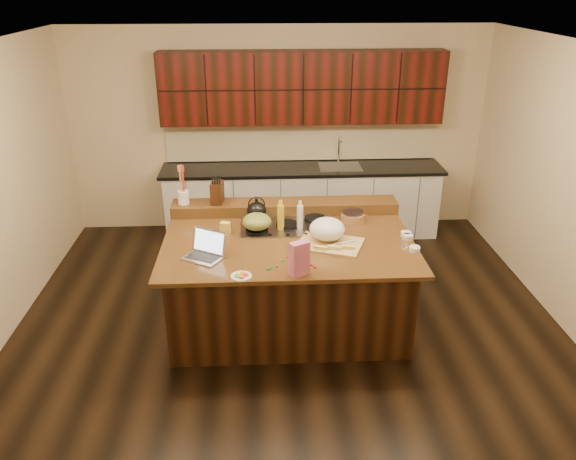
{
  "coord_description": "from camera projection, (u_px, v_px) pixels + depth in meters",
  "views": [
    {
      "loc": [
        -0.26,
        -4.87,
        3.23
      ],
      "look_at": [
        0.0,
        0.05,
        1.0
      ],
      "focal_mm": 35.0,
      "sensor_mm": 36.0,
      "label": 1
    }
  ],
  "objects": [
    {
      "name": "gumdrop_3",
      "position": [
        277.0,
        266.0,
        4.88
      ],
      "size": [
        0.02,
        0.02,
        0.02
      ],
      "primitive_type": "ellipsoid",
      "color": "#198C26",
      "rests_on": "island"
    },
    {
      "name": "gumdrop_6",
      "position": [
        294.0,
        259.0,
        5.0
      ],
      "size": [
        0.02,
        0.02,
        0.02
      ],
      "primitive_type": "ellipsoid",
      "color": "red",
      "rests_on": "island"
    },
    {
      "name": "kettle",
      "position": [
        257.0,
        210.0,
        5.72
      ],
      "size": [
        0.24,
        0.24,
        0.18
      ],
      "primitive_type": "ellipsoid",
      "rotation": [
        0.0,
        0.0,
        0.26
      ],
      "color": "black",
      "rests_on": "cooktop"
    },
    {
      "name": "gumdrop_4",
      "position": [
        315.0,
        267.0,
        4.86
      ],
      "size": [
        0.02,
        0.02,
        0.02
      ],
      "primitive_type": "ellipsoid",
      "color": "red",
      "rests_on": "island"
    },
    {
      "name": "gumdrop_2",
      "position": [
        297.0,
        267.0,
        4.86
      ],
      "size": [
        0.02,
        0.02,
        0.02
      ],
      "primitive_type": "ellipsoid",
      "color": "red",
      "rests_on": "island"
    },
    {
      "name": "room",
      "position": [
        288.0,
        198.0,
        5.22
      ],
      "size": [
        5.52,
        5.02,
        2.72
      ],
      "color": "black",
      "rests_on": "ground"
    },
    {
      "name": "package_box",
      "position": [
        225.0,
        228.0,
        5.48
      ],
      "size": [
        0.1,
        0.09,
        0.13
      ],
      "primitive_type": "cube",
      "rotation": [
        0.0,
        0.0,
        -0.26
      ],
      "color": "#E1CA4F",
      "rests_on": "island"
    },
    {
      "name": "ramekin_c",
      "position": [
        406.0,
        234.0,
        5.46
      ],
      "size": [
        0.12,
        0.12,
        0.04
      ],
      "primitive_type": "cylinder",
      "rotation": [
        0.0,
        0.0,
        -0.25
      ],
      "color": "white",
      "rests_on": "island"
    },
    {
      "name": "gumdrop_9",
      "position": [
        271.0,
        268.0,
        4.85
      ],
      "size": [
        0.02,
        0.02,
        0.02
      ],
      "primitive_type": "ellipsoid",
      "color": "#198C26",
      "rests_on": "island"
    },
    {
      "name": "strainer_bowl",
      "position": [
        353.0,
        218.0,
        5.77
      ],
      "size": [
        0.31,
        0.31,
        0.09
      ],
      "primitive_type": "cylinder",
      "rotation": [
        0.0,
        0.0,
        0.36
      ],
      "color": "#996B3F",
      "rests_on": "island"
    },
    {
      "name": "pink_bag",
      "position": [
        299.0,
        259.0,
        4.71
      ],
      "size": [
        0.18,
        0.15,
        0.3
      ],
      "primitive_type": "cube",
      "rotation": [
        0.0,
        0.0,
        0.5
      ],
      "color": "#C65D7D",
      "rests_on": "island"
    },
    {
      "name": "kitchen_timer",
      "position": [
        405.0,
        243.0,
        5.26
      ],
      "size": [
        0.09,
        0.09,
        0.07
      ],
      "primitive_type": "cone",
      "rotation": [
        0.0,
        0.0,
        -0.16
      ],
      "color": "silver",
      "rests_on": "island"
    },
    {
      "name": "ramekin_a",
      "position": [
        415.0,
        249.0,
        5.16
      ],
      "size": [
        0.11,
        0.11,
        0.04
      ],
      "primitive_type": "cylinder",
      "rotation": [
        0.0,
        0.0,
        -0.13
      ],
      "color": "white",
      "rests_on": "island"
    },
    {
      "name": "laptop",
      "position": [
        206.0,
        250.0,
        5.05
      ],
      "size": [
        0.42,
        0.4,
        0.23
      ],
      "rotation": [
        0.0,
        0.0,
        -0.53
      ],
      "color": "#B7B7BC",
      "rests_on": "island"
    },
    {
      "name": "gumdrop_1",
      "position": [
        267.0,
        268.0,
        4.85
      ],
      "size": [
        0.02,
        0.02,
        0.02
      ],
      "primitive_type": "ellipsoid",
      "color": "#198C26",
      "rests_on": "island"
    },
    {
      "name": "cooktop",
      "position": [
        287.0,
        226.0,
        5.66
      ],
      "size": [
        0.92,
        0.52,
        0.05
      ],
      "color": "gray",
      "rests_on": "island"
    },
    {
      "name": "back_counter",
      "position": [
        302.0,
        163.0,
        7.41
      ],
      "size": [
        3.7,
        0.66,
        2.4
      ],
      "color": "silver",
      "rests_on": "ground"
    },
    {
      "name": "utensil_crock",
      "position": [
        183.0,
        197.0,
        5.9
      ],
      "size": [
        0.13,
        0.13,
        0.14
      ],
      "primitive_type": "cylinder",
      "rotation": [
        0.0,
        0.0,
        -0.1
      ],
      "color": "white",
      "rests_on": "back_ledge"
    },
    {
      "name": "gumdrop_7",
      "position": [
        269.0,
        269.0,
        4.83
      ],
      "size": [
        0.02,
        0.02,
        0.02
      ],
      "primitive_type": "ellipsoid",
      "color": "#198C26",
      "rests_on": "island"
    },
    {
      "name": "candy_plate",
      "position": [
        241.0,
        276.0,
        4.73
      ],
      "size": [
        0.18,
        0.18,
        0.01
      ],
      "primitive_type": "cylinder",
      "rotation": [
        0.0,
        0.0,
        0.01
      ],
      "color": "white",
      "rests_on": "island"
    },
    {
      "name": "oil_bottle",
      "position": [
        281.0,
        218.0,
        5.54
      ],
      "size": [
        0.08,
        0.08,
        0.27
      ],
      "primitive_type": "cylinder",
      "rotation": [
        0.0,
        0.0,
        0.23
      ],
      "color": "gold",
      "rests_on": "island"
    },
    {
      "name": "back_ledge",
      "position": [
        285.0,
        207.0,
        6.01
      ],
      "size": [
        2.4,
        0.3,
        0.12
      ],
      "primitive_type": "cube",
      "color": "black",
      "rests_on": "island"
    },
    {
      "name": "knife_block",
      "position": [
        217.0,
        193.0,
        5.9
      ],
      "size": [
        0.14,
        0.2,
        0.23
      ],
      "primitive_type": "cube",
      "rotation": [
        0.0,
        0.0,
        -0.14
      ],
      "color": "black",
      "rests_on": "back_ledge"
    },
    {
      "name": "island",
      "position": [
        288.0,
        281.0,
        5.59
      ],
      "size": [
        2.4,
        1.6,
        0.92
      ],
      "color": "black",
      "rests_on": "ground"
    },
    {
      "name": "gumdrop_0",
      "position": [
        288.0,
        257.0,
        5.05
      ],
      "size": [
        0.02,
        0.02,
        0.02
      ],
      "primitive_type": "ellipsoid",
      "color": "red",
      "rests_on": "island"
    },
    {
      "name": "green_bowl",
      "position": [
        257.0,
        222.0,
        5.49
      ],
      "size": [
        0.32,
        0.32,
        0.16
      ],
      "primitive_type": "ellipsoid",
      "rotation": [
        0.0,
        0.0,
        -0.13
      ],
      "color": "olive",
      "rests_on": "cooktop"
    },
    {
      "name": "wooden_tray",
      "position": [
        328.0,
        232.0,
        5.3
      ],
      "size": [
        0.7,
        0.6,
        0.24
      ],
      "rotation": [
        0.0,
        0.0,
        -0.37
      ],
      "color": "tan",
      "rests_on": "island"
    },
    {
      "name": "ramekin_b",
      "position": [
        408.0,
        237.0,
        5.4
      ],
      "size": [
        0.12,
        0.12,
        0.04
      ],
      "primitive_type": "cylinder",
      "rotation": [
        0.0,
        0.0,
        0.18
      ],
      "color": "white",
      "rests_on": "island"
    },
    {
      "name": "vinegar_bottle",
      "position": [
        300.0,
        217.0,
        5.58
      ],
      "size": [
        0.08,
        0.08,
        0.25
      ],
      "primitive_type": "cylinder",
      "rotation": [
        0.0,
        0.0,
        0.22
      ],
      "color": "silver",
      "rests_on": "island"
    },
    {
      "name": "gumdrop_8",
      "position": [
        304.0,
        262.0,
        4.96
      ],
      "size": [
        0.02,
        0.02,
        0.02
      ],
      "primitive_type": "ellipsoid",
      "color": "red",
      "rests_on": "island"
    },
    {
      "name": "gumdrop_5",
      "position": [
        282.0,
        260.0,
        4.98
      ],
      "size": [
        0.02,
        0.02,
        0.02
      ],
      "primitive_type": "ellipsoid",
      "color": "#198C26",
      "rests_on": "island"
    },
    {
      "name": "gumdrop_10",
      "position": [
        311.0,
        265.0,
        4.91
      ],
      "size": [
        0.02,
        0.02,
        0.02
      ],
      "primitive_type": "ellipsoid",
      "color": "red",
      "rests_on": "island"
    }
  ]
}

